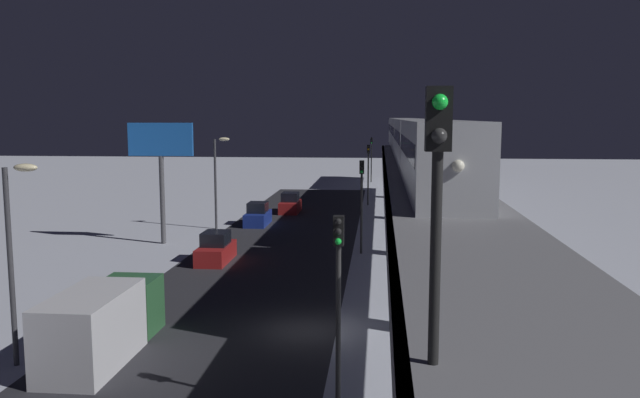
% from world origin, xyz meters
% --- Properties ---
extents(ground_plane, '(240.00, 240.00, 0.00)m').
position_xyz_m(ground_plane, '(0.00, 0.00, 0.00)').
color(ground_plane, silver).
extents(avenue_asphalt, '(11.00, 109.60, 0.01)m').
position_xyz_m(avenue_asphalt, '(4.20, 0.00, 0.00)').
color(avenue_asphalt, '#28282D').
rests_on(avenue_asphalt, ground_plane).
extents(elevated_railway, '(5.00, 109.60, 5.75)m').
position_xyz_m(elevated_railway, '(-5.76, 0.00, 4.98)').
color(elevated_railway, slate).
rests_on(elevated_railway, ground_plane).
extents(subway_train, '(2.94, 74.07, 3.40)m').
position_xyz_m(subway_train, '(-5.85, -32.60, 7.53)').
color(subway_train, '#B7BABF').
rests_on(subway_train, elevated_railway).
extents(rail_signal, '(0.36, 0.41, 4.00)m').
position_xyz_m(rail_signal, '(-3.91, 18.07, 8.48)').
color(rail_signal, black).
rests_on(rail_signal, elevated_railway).
extents(sedan_red_2, '(1.80, 4.05, 1.97)m').
position_xyz_m(sedan_red_2, '(5.60, -34.80, 0.80)').
color(sedan_red_2, '#A51E1E').
rests_on(sedan_red_2, ground_plane).
extents(sedan_blue, '(1.80, 4.14, 1.97)m').
position_xyz_m(sedan_blue, '(7.40, -27.29, 0.80)').
color(sedan_blue, navy).
rests_on(sedan_blue, ground_plane).
extents(sedan_red_3, '(1.80, 4.24, 1.97)m').
position_xyz_m(sedan_red_3, '(7.40, -12.87, 0.80)').
color(sedan_red_3, '#A51E1E').
rests_on(sedan_red_3, ground_plane).
extents(box_truck, '(2.40, 7.40, 2.80)m').
position_xyz_m(box_truck, '(7.60, 3.78, 1.35)').
color(box_truck, '#2D6038').
rests_on(box_truck, ground_plane).
extents(traffic_light_near, '(0.32, 0.44, 6.40)m').
position_xyz_m(traffic_light_near, '(-1.90, 8.27, 4.20)').
color(traffic_light_near, '#2D2D2D').
rests_on(traffic_light_near, ground_plane).
extents(traffic_light_mid, '(0.32, 0.44, 6.40)m').
position_xyz_m(traffic_light_mid, '(-1.90, -16.25, 4.20)').
color(traffic_light_mid, '#2D2D2D').
rests_on(traffic_light_mid, ground_plane).
extents(traffic_light_far, '(0.32, 0.44, 6.40)m').
position_xyz_m(traffic_light_far, '(-1.90, -40.76, 4.20)').
color(traffic_light_far, '#2D2D2D').
rests_on(traffic_light_far, ground_plane).
extents(traffic_light_distant, '(0.32, 0.44, 6.40)m').
position_xyz_m(traffic_light_distant, '(-1.90, -65.27, 4.20)').
color(traffic_light_distant, '#2D2D2D').
rests_on(traffic_light_distant, ground_plane).
extents(commercial_billboard, '(4.80, 0.36, 8.90)m').
position_xyz_m(commercial_billboard, '(12.80, -18.44, 6.83)').
color(commercial_billboard, '#4C4C51').
rests_on(commercial_billboard, ground_plane).
extents(street_lamp_near, '(1.35, 0.44, 7.65)m').
position_xyz_m(street_lamp_near, '(10.27, 5.00, 4.81)').
color(street_lamp_near, '#38383D').
rests_on(street_lamp_near, ground_plane).
extents(street_lamp_far, '(1.35, 0.44, 7.65)m').
position_xyz_m(street_lamp_far, '(10.27, -25.00, 4.81)').
color(street_lamp_far, '#38383D').
rests_on(street_lamp_far, ground_plane).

